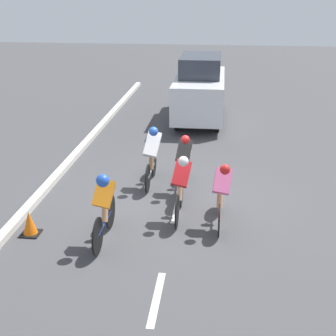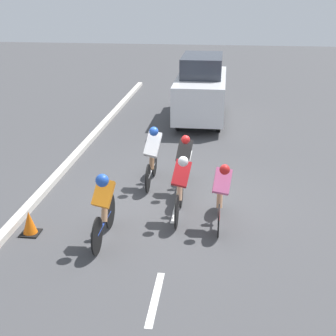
% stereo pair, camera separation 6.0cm
% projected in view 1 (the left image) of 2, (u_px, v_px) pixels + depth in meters
% --- Properties ---
extents(ground_plane, '(60.00, 60.00, 0.00)m').
position_uv_depth(ground_plane, '(178.00, 200.00, 10.71)').
color(ground_plane, '#424244').
extents(lane_stripe_near, '(0.12, 1.40, 0.01)m').
position_uv_depth(lane_stripe_near, '(157.00, 298.00, 7.33)').
color(lane_stripe_near, white).
rests_on(lane_stripe_near, ground).
extents(lane_stripe_mid, '(0.12, 1.40, 0.01)m').
position_uv_depth(lane_stripe_mid, '(177.00, 208.00, 10.29)').
color(lane_stripe_mid, white).
rests_on(lane_stripe_mid, ground).
extents(lane_stripe_far, '(0.12, 1.40, 0.01)m').
position_uv_depth(lane_stripe_far, '(188.00, 158.00, 13.25)').
color(lane_stripe_far, white).
rests_on(lane_stripe_far, ground).
extents(curb, '(0.20, 26.74, 0.14)m').
position_uv_depth(curb, '(36.00, 198.00, 10.61)').
color(curb, beige).
rests_on(curb, ground).
extents(cyclist_white, '(0.43, 1.72, 1.55)m').
position_uv_depth(cyclist_white, '(152.00, 154.00, 11.23)').
color(cyclist_white, black).
rests_on(cyclist_white, ground).
extents(cyclist_pink, '(0.39, 1.66, 1.43)m').
position_uv_depth(cyclist_pink, '(221.00, 192.00, 9.32)').
color(cyclist_pink, black).
rests_on(cyclist_pink, ground).
extents(cyclist_orange, '(0.42, 1.72, 1.49)m').
position_uv_depth(cyclist_orange, '(104.00, 205.00, 8.67)').
color(cyclist_orange, black).
rests_on(cyclist_orange, ground).
extents(cyclist_red, '(0.42, 1.66, 1.47)m').
position_uv_depth(cyclist_red, '(181.00, 185.00, 9.61)').
color(cyclist_red, black).
rests_on(cyclist_red, ground).
extents(cyclist_black, '(0.40, 1.65, 1.45)m').
position_uv_depth(cyclist_black, '(184.00, 160.00, 10.95)').
color(cyclist_black, black).
rests_on(cyclist_black, ground).
extents(support_car, '(1.70, 4.46, 2.28)m').
position_uv_depth(support_car, '(200.00, 89.00, 16.72)').
color(support_car, black).
rests_on(support_car, ground).
extents(traffic_cone, '(0.36, 0.36, 0.49)m').
position_uv_depth(traffic_cone, '(30.00, 224.00, 9.14)').
color(traffic_cone, black).
rests_on(traffic_cone, ground).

